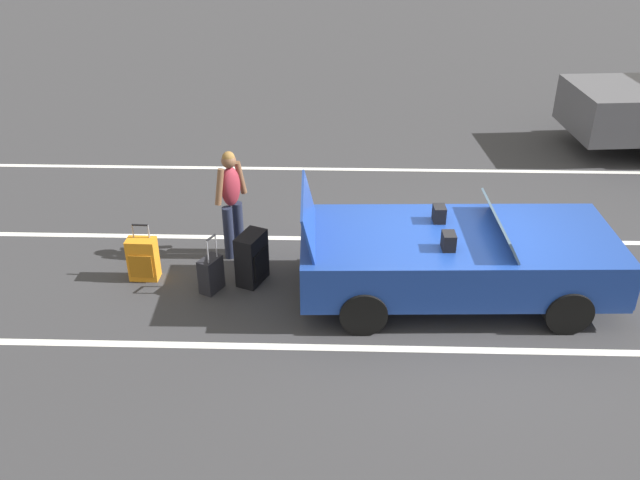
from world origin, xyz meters
The scene contains 9 objects.
ground_plane centered at (0.00, 0.00, 0.00)m, with size 80.00×80.00×0.00m, color #333335.
lot_line_near centered at (0.00, -1.21, 0.00)m, with size 18.00×0.12×0.01m, color silver.
lot_line_mid centered at (0.00, 1.49, 0.00)m, with size 18.00×0.12×0.01m, color silver.
lot_line_far centered at (0.00, 4.19, 0.00)m, with size 18.00×0.12×0.01m, color silver.
convertible_car centered at (0.20, 0.01, 0.59)m, with size 4.20×1.95×1.53m.
suitcase_large_black centered at (-2.75, 0.27, 0.37)m, with size 0.44×0.55×0.74m.
suitcase_medium_bright centered at (-4.29, 0.30, 0.31)m, with size 0.41×0.27×0.83m.
suitcase_small_carryon centered at (-3.29, 0.02, 0.25)m, with size 0.33×0.39×0.85m.
traveler_person centered at (-3.10, 0.99, 0.93)m, with size 0.44×0.53×1.65m.
Camera 1 is at (-1.58, -7.78, 5.24)m, focal length 38.32 mm.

